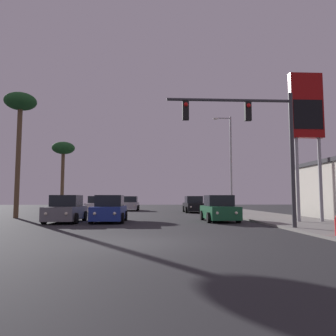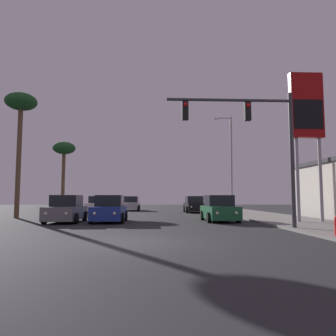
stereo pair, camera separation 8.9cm
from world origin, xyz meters
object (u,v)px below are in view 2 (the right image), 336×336
Objects in this scene: street_lamp at (230,159)px; car_white at (98,205)px; car_black at (194,205)px; car_blue at (110,210)px; car_grey at (66,210)px; traffic_light_mast at (257,132)px; palm_tree_near at (21,109)px; car_green at (219,209)px; gas_station_sign at (307,113)px; car_silver at (131,204)px; palm_tree_mid at (64,151)px.

car_white is at bearing 163.51° from street_lamp.
car_black and car_blue have the same top height.
car_blue is at bearing -177.77° from car_grey.
car_grey is at bearing 152.12° from traffic_light_mast.
car_white is at bearing -89.07° from car_grey.
street_lamp is at bearing -143.68° from car_grey.
car_grey is (-9.68, -12.96, 0.00)m from car_black.
car_black is at bearing -126.48° from car_grey.
palm_tree_near reaches higher than car_grey.
car_green is 0.48× the size of gas_station_sign.
street_lamp is at bearing 101.04° from gas_station_sign.
palm_tree_near is at bearing 162.16° from gas_station_sign.
car_silver is 0.48× the size of gas_station_sign.
street_lamp is 17.65m from palm_tree_mid.
palm_tree_near reaches higher than car_silver.
car_green is at bearing -45.71° from palm_tree_mid.
car_white and car_silver have the same top height.
palm_tree_near reaches higher than car_white.
traffic_light_mast is at bearing -139.09° from gas_station_sign.
car_silver and car_grey have the same top height.
palm_tree_mid reaches higher than traffic_light_mast.
car_black is 8.87m from car_silver.
car_blue and car_grey have the same top height.
traffic_light_mast is at bearing -98.59° from street_lamp.
traffic_light_mast reaches higher than car_black.
car_green is at bearing -177.51° from car_grey.
palm_tree_mid reaches higher than car_green.
gas_station_sign reaches higher than palm_tree_mid.
car_green is 10.21m from street_lamp.
car_white and car_grey have the same top height.
traffic_light_mast is at bearing 95.38° from car_green.
traffic_light_mast is (7.53, -24.08, 3.90)m from car_silver.
street_lamp is (2.90, -3.81, 4.36)m from car_black.
car_black is at bearing 92.13° from traffic_light_mast.
car_white is at bearing 119.74° from traffic_light_mast.
palm_tree_near is at bearing 63.00° from car_silver.
car_green is at bearing 129.65° from car_white.
traffic_light_mast is 0.72× the size of street_lamp.
palm_tree_near is (-19.57, 6.30, 1.74)m from gas_station_sign.
traffic_light_mast is (0.68, -5.86, 3.90)m from car_green.
car_green is 16.95m from palm_tree_near.
street_lamp is (2.21, 14.63, 0.46)m from traffic_light_mast.
car_blue is at bearing 1.11° from car_green.
gas_station_sign is (11.87, -20.32, 5.86)m from car_silver.
street_lamp is at bearing 137.66° from car_silver.
traffic_light_mast is 24.83m from palm_tree_mid.
car_grey is (0.15, -12.92, 0.00)m from car_white.
street_lamp is at bearing 81.41° from traffic_light_mast.
street_lamp is 1.00× the size of gas_station_sign.
car_silver is 14.25m from street_lamp.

